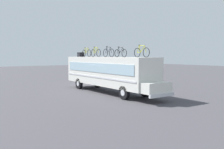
{
  "coord_description": "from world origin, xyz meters",
  "views": [
    {
      "loc": [
        18.7,
        -12.4,
        3.31
      ],
      "look_at": [
        0.7,
        0.0,
        1.64
      ],
      "focal_mm": 40.47,
      "sensor_mm": 36.0,
      "label": 1
    }
  ],
  "objects_px": {
    "rooftop_bicycle_3": "(108,52)",
    "rooftop_bicycle_2": "(96,53)",
    "rooftop_bicycle_5": "(142,52)",
    "luggage_bag_1": "(81,55)",
    "rooftop_bicycle_1": "(86,53)",
    "bus": "(108,71)",
    "rooftop_bicycle_4": "(120,53)"
  },
  "relations": [
    {
      "from": "rooftop_bicycle_2",
      "to": "rooftop_bicycle_5",
      "type": "height_order",
      "value": "rooftop_bicycle_2"
    },
    {
      "from": "rooftop_bicycle_2",
      "to": "rooftop_bicycle_5",
      "type": "distance_m",
      "value": 6.16
    },
    {
      "from": "luggage_bag_1",
      "to": "rooftop_bicycle_2",
      "type": "distance_m",
      "value": 2.8
    },
    {
      "from": "bus",
      "to": "luggage_bag_1",
      "type": "distance_m",
      "value": 4.94
    },
    {
      "from": "bus",
      "to": "luggage_bag_1",
      "type": "height_order",
      "value": "luggage_bag_1"
    },
    {
      "from": "rooftop_bicycle_1",
      "to": "rooftop_bicycle_3",
      "type": "height_order",
      "value": "rooftop_bicycle_1"
    },
    {
      "from": "rooftop_bicycle_5",
      "to": "rooftop_bicycle_1",
      "type": "bearing_deg",
      "value": -178.68
    },
    {
      "from": "rooftop_bicycle_1",
      "to": "rooftop_bicycle_3",
      "type": "bearing_deg",
      "value": -0.73
    },
    {
      "from": "rooftop_bicycle_4",
      "to": "rooftop_bicycle_1",
      "type": "bearing_deg",
      "value": 177.43
    },
    {
      "from": "luggage_bag_1",
      "to": "rooftop_bicycle_3",
      "type": "bearing_deg",
      "value": 2.33
    },
    {
      "from": "luggage_bag_1",
      "to": "rooftop_bicycle_4",
      "type": "relative_size",
      "value": 0.37
    },
    {
      "from": "rooftop_bicycle_1",
      "to": "luggage_bag_1",
      "type": "bearing_deg",
      "value": -162.24
    },
    {
      "from": "rooftop_bicycle_1",
      "to": "rooftop_bicycle_5",
      "type": "height_order",
      "value": "rooftop_bicycle_1"
    },
    {
      "from": "rooftop_bicycle_3",
      "to": "rooftop_bicycle_2",
      "type": "bearing_deg",
      "value": -178.22
    },
    {
      "from": "rooftop_bicycle_3",
      "to": "rooftop_bicycle_4",
      "type": "height_order",
      "value": "rooftop_bicycle_3"
    },
    {
      "from": "luggage_bag_1",
      "to": "rooftop_bicycle_1",
      "type": "relative_size",
      "value": 0.34
    },
    {
      "from": "rooftop_bicycle_5",
      "to": "luggage_bag_1",
      "type": "bearing_deg",
      "value": -177.2
    },
    {
      "from": "luggage_bag_1",
      "to": "rooftop_bicycle_4",
      "type": "height_order",
      "value": "rooftop_bicycle_4"
    },
    {
      "from": "rooftop_bicycle_3",
      "to": "rooftop_bicycle_1",
      "type": "bearing_deg",
      "value": 179.27
    },
    {
      "from": "rooftop_bicycle_2",
      "to": "rooftop_bicycle_3",
      "type": "distance_m",
      "value": 2.06
    },
    {
      "from": "luggage_bag_1",
      "to": "rooftop_bicycle_2",
      "type": "xyz_separation_m",
      "value": [
        2.79,
        0.13,
        0.18
      ]
    },
    {
      "from": "rooftop_bicycle_3",
      "to": "rooftop_bicycle_4",
      "type": "xyz_separation_m",
      "value": [
        2.07,
        -0.22,
        -0.04
      ]
    },
    {
      "from": "rooftop_bicycle_1",
      "to": "rooftop_bicycle_5",
      "type": "bearing_deg",
      "value": 1.32
    },
    {
      "from": "rooftop_bicycle_1",
      "to": "rooftop_bicycle_5",
      "type": "xyz_separation_m",
      "value": [
        8.16,
        0.19,
        -0.0
      ]
    },
    {
      "from": "luggage_bag_1",
      "to": "rooftop_bicycle_2",
      "type": "height_order",
      "value": "rooftop_bicycle_2"
    },
    {
      "from": "rooftop_bicycle_1",
      "to": "rooftop_bicycle_5",
      "type": "distance_m",
      "value": 8.16
    },
    {
      "from": "rooftop_bicycle_1",
      "to": "rooftop_bicycle_5",
      "type": "relative_size",
      "value": 1.03
    },
    {
      "from": "rooftop_bicycle_2",
      "to": "rooftop_bicycle_3",
      "type": "height_order",
      "value": "rooftop_bicycle_2"
    },
    {
      "from": "luggage_bag_1",
      "to": "rooftop_bicycle_5",
      "type": "bearing_deg",
      "value": 2.8
    },
    {
      "from": "bus",
      "to": "rooftop_bicycle_5",
      "type": "distance_m",
      "value": 4.57
    },
    {
      "from": "bus",
      "to": "rooftop_bicycle_3",
      "type": "relative_size",
      "value": 7.33
    },
    {
      "from": "bus",
      "to": "rooftop_bicycle_3",
      "type": "xyz_separation_m",
      "value": [
        0.15,
        -0.1,
        1.68
      ]
    }
  ]
}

